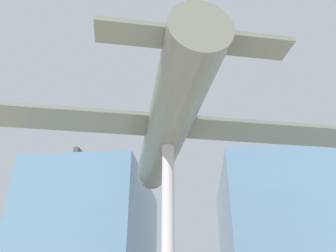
{
  "coord_description": "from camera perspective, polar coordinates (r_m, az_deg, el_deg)",
  "views": [
    {
      "loc": [
        1.28,
        -13.88,
        1.65
      ],
      "look_at": [
        0.0,
        0.0,
        8.68
      ],
      "focal_mm": 35.0,
      "sensor_mm": 36.0,
      "label": 1
    }
  ],
  "objects": [
    {
      "name": "glass_pavilion_right",
      "position": [
        30.36,
        18.52,
        -18.37
      ],
      "size": [
        8.75,
        15.58,
        11.41
      ],
      "color": "slate",
      "rests_on": "ground_plane"
    },
    {
      "name": "glass_pavilion_left",
      "position": [
        31.01,
        -12.44,
        -19.22
      ],
      "size": [
        8.75,
        15.58,
        11.41
      ],
      "color": "slate",
      "rests_on": "ground_plane"
    },
    {
      "name": "support_pylon_central",
      "position": [
        14.1,
        0.0,
        -17.9
      ],
      "size": [
        0.54,
        0.54,
        7.65
      ],
      "color": "#B7B7BC",
      "rests_on": "ground_plane"
    },
    {
      "name": "suspended_airplane",
      "position": [
        15.82,
        -0.12,
        -0.33
      ],
      "size": [
        19.74,
        14.96,
        3.62
      ],
      "rotation": [
        0.0,
        0.0,
        0.24
      ],
      "color": "slate",
      "rests_on": "support_pylon_central"
    }
  ]
}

